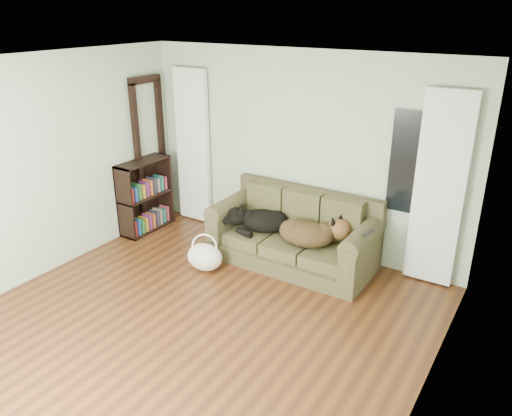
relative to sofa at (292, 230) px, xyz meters
The scene contains 15 objects.
floor 2.04m from the sofa, 96.03° to the right, with size 5.00×5.00×0.00m, color #3B1E11.
ceiling 2.93m from the sofa, 96.03° to the right, with size 5.00×5.00×0.00m, color white.
wall_back 1.02m from the sofa, 111.68° to the left, with size 4.50×0.04×2.60m, color #B0C5AA.
wall_left 3.27m from the sofa, 141.23° to the right, with size 0.04×5.00×2.60m, color #B0C5AA.
wall_right 2.96m from the sofa, 44.05° to the right, with size 0.04×5.00×2.60m, color #B0C5AA.
curtain_left 2.08m from the sofa, 166.88° to the left, with size 0.55×0.08×2.25m, color white.
curtain_right 1.79m from the sofa, 15.62° to the left, with size 0.55×0.08×2.25m, color white.
window_pane 1.64m from the sofa, 21.74° to the left, with size 0.50×0.03×1.20m, color black.
door_casing 2.48m from the sofa, behind, with size 0.07×0.60×2.10m, color black.
sofa is the anchor object (origin of this frame).
dog_black_lab 0.46m from the sofa, behind, with size 0.65×0.45×0.27m, color black.
dog_shepherd 0.27m from the sofa, ahead, with size 0.72×0.51×0.32m, color black.
tv_remote 1.07m from the sofa, ahead, with size 0.04×0.16×0.02m, color black.
tote_bag 1.15m from the sofa, 138.48° to the right, with size 0.47×0.36×0.34m, color white.
bookshelf 2.31m from the sofa, behind, with size 0.31×0.84×1.05m, color black.
Camera 1 is at (2.85, -3.08, 3.07)m, focal length 35.00 mm.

